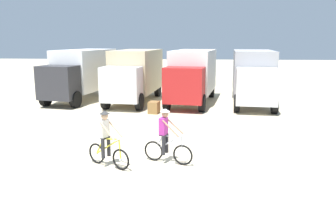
# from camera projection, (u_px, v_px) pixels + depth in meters

# --- Properties ---
(ground_plane) EXTENTS (120.00, 120.00, 0.00)m
(ground_plane) POSITION_uv_depth(u_px,v_px,m) (166.00, 158.00, 11.59)
(ground_plane) COLOR beige
(box_truck_avon_van) EXTENTS (3.45, 7.05, 3.35)m
(box_truck_avon_van) POSITION_uv_depth(u_px,v_px,m) (82.00, 72.00, 22.69)
(box_truck_avon_van) COLOR white
(box_truck_avon_van) RESTS_ON ground
(box_truck_tan_camper) EXTENTS (3.03, 6.95, 3.35)m
(box_truck_tan_camper) POSITION_uv_depth(u_px,v_px,m) (135.00, 73.00, 21.91)
(box_truck_tan_camper) COLOR #CCB78E
(box_truck_tan_camper) RESTS_ON ground
(box_truck_white_box) EXTENTS (3.35, 7.03, 3.35)m
(box_truck_white_box) POSITION_uv_depth(u_px,v_px,m) (192.00, 74.00, 21.53)
(box_truck_white_box) COLOR white
(box_truck_white_box) RESTS_ON ground
(box_truck_grey_hauler) EXTENTS (2.98, 6.94, 3.35)m
(box_truck_grey_hauler) POSITION_uv_depth(u_px,v_px,m) (253.00, 74.00, 21.06)
(box_truck_grey_hauler) COLOR #9E9EA3
(box_truck_grey_hauler) RESTS_ON ground
(cyclist_orange_shirt) EXTENTS (1.54, 0.92, 1.82)m
(cyclist_orange_shirt) POSITION_uv_depth(u_px,v_px,m) (107.00, 141.00, 10.68)
(cyclist_orange_shirt) COLOR black
(cyclist_orange_shirt) RESTS_ON ground
(cyclist_cowboy_hat) EXTENTS (1.65, 0.72, 1.82)m
(cyclist_cowboy_hat) POSITION_uv_depth(u_px,v_px,m) (166.00, 138.00, 11.00)
(cyclist_cowboy_hat) COLOR black
(cyclist_cowboy_hat) RESTS_ON ground
(supply_crate) EXTENTS (0.65, 0.75, 0.66)m
(supply_crate) POSITION_uv_depth(u_px,v_px,m) (154.00, 107.00, 18.61)
(supply_crate) COLOR olive
(supply_crate) RESTS_ON ground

